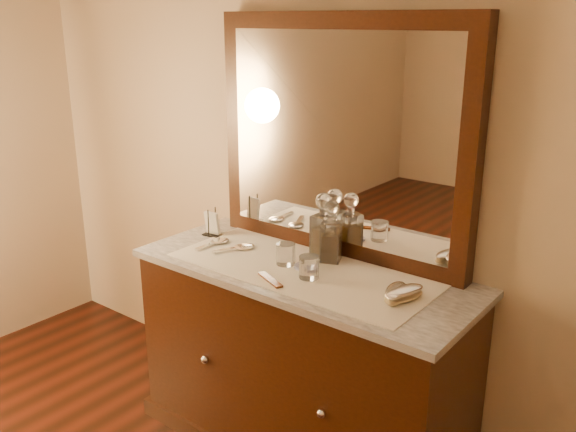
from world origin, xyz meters
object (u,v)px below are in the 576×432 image
Objects in this scene: napkin_rack at (212,225)px; decanter_left at (323,232)px; comb at (270,280)px; brush_far at (404,294)px; decanter_right at (331,238)px; pin_dish at (303,266)px; hand_mirror_inner at (241,247)px; mirror_frame at (340,138)px; brush_near at (396,293)px; hand_mirror_outer at (217,242)px; dresser_cabinet at (302,363)px.

decanter_left reaches higher than napkin_rack.
comb is 0.83× the size of brush_far.
decanter_right is (0.62, 0.07, 0.05)m from napkin_rack.
napkin_rack reaches higher than pin_dish.
decanter_right is 1.38× the size of brush_far.
hand_mirror_inner is (-0.32, 0.18, 0.00)m from comb.
mirror_frame is 9.05× the size of napkin_rack.
napkin_rack is at bearing 175.08° from brush_near.
hand_mirror_inner is (0.13, 0.01, 0.00)m from hand_mirror_outer.
napkin_rack reaches higher than comb.
dresser_cabinet is 0.57m from hand_mirror_inner.
brush_near is (0.39, -0.16, -0.08)m from decanter_right.
hand_mirror_inner is (-0.34, -0.24, -0.49)m from mirror_frame.
brush_near is 0.03m from brush_far.
brush_near reaches higher than comb.
comb is at bearing -96.94° from pin_dish.
napkin_rack is 0.50× the size of decanter_right.
pin_dish is 0.37× the size of brush_far.
hand_mirror_inner is at bearing 178.73° from brush_far.
dresser_cabinet is 0.45m from pin_dish.
brush_far is 0.81m from hand_mirror_inner.
decanter_right reaches higher than dresser_cabinet.
decanter_left is 0.38m from hand_mirror_inner.
hand_mirror_inner is at bearing 173.17° from comb.
brush_far reaches higher than hand_mirror_inner.
brush_far reaches higher than brush_near.
brush_far is at bearing -1.27° from hand_mirror_inner.
napkin_rack is 0.68× the size of hand_mirror_inner.
hand_mirror_inner is at bearing 177.81° from brush_near.
napkin_rack is 0.70× the size of brush_far.
decanter_left reaches higher than hand_mirror_inner.
mirror_frame is 16.93× the size of pin_dish.
brush_near is 0.78m from hand_mirror_inner.
decanter_right is at bearing 70.73° from dresser_cabinet.
decanter_left is at bearing 157.13° from brush_near.
hand_mirror_inner is (-0.33, -0.16, -0.10)m from decanter_left.
napkin_rack is at bearing 144.61° from hand_mirror_outer.
brush_near reaches higher than pin_dish.
hand_mirror_outer is (0.10, -0.07, -0.04)m from napkin_rack.
pin_dish is 0.26× the size of decanter_left.
brush_near is (1.01, -0.09, -0.03)m from napkin_rack.
brush_near is at bearing -22.87° from decanter_left.
decanter_left reaches higher than dresser_cabinet.
brush_near is (0.46, 0.15, 0.02)m from comb.
brush_near is at bearing -4.92° from napkin_rack.
dresser_cabinet is 7.14× the size of hand_mirror_inner.
brush_far is (0.49, 0.17, 0.02)m from comb.
comb is at bearing -92.81° from mirror_frame.
mirror_frame is 6.67× the size of brush_near.
napkin_rack reaches higher than brush_near.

